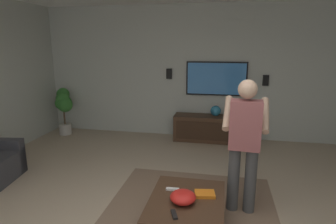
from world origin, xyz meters
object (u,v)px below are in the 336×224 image
Objects in this scene: media_console at (214,129)px; vase_round at (216,111)px; tv at (216,79)px; remote_black at (175,214)px; bowl at (183,197)px; book at (205,194)px; wall_speaker_left at (266,80)px; coffee_table at (186,208)px; wall_speaker_right at (169,74)px; remote_white at (173,189)px; potted_plant_tall at (64,105)px; person_standing at (244,139)px.

vase_round reaches higher than media_console.
tv is 3.82m from remote_black.
book is at bearing -49.14° from bowl.
vase_round is (-0.21, -0.02, -0.66)m from tv.
tv reaches higher than media_console.
vase_round is 1.20m from wall_speaker_left.
remote_black is 4.02m from wall_speaker_left.
coffee_table is 0.18m from bowl.
remote_black is (-0.32, 0.07, 0.12)m from coffee_table.
wall_speaker_right is (0.22, 1.04, 0.74)m from vase_round.
wall_speaker_right is at bearing -90.74° from tv.
potted_plant_tall is at bearing -45.63° from remote_white.
person_standing is at bearing -122.30° from potted_plant_tall.
book is at bearing 0.20° from tv.
coffee_table is 6.67× the size of remote_white.
media_console is 3.03m from book.
vase_round is 1.00× the size of wall_speaker_right.
tv is at bearing 12.94° from person_standing.
bowl is 3.77m from wall_speaker_left.
wall_speaker_left is (3.72, -1.26, 0.89)m from remote_black.
wall_speaker_right is at bearing 14.08° from coffee_table.
media_console is 0.39m from vase_round.
book is (-3.27, -0.01, -0.90)m from tv.
remote_black is at bearing 161.31° from wall_speaker_left.
potted_plant_tall is at bearing 95.48° from wall_speaker_left.
media_console reaches higher than remote_white.
potted_plant_tall is 4.44m from book.
vase_round is (0.03, -0.02, 0.39)m from media_console.
wall_speaker_left is at bearing 140.74° from remote_black.
coffee_table is 4.55× the size of wall_speaker_right.
media_console is 7.73× the size of book.
coffee_table is 0.27m from remote_white.
person_standing is at bearing 168.50° from wall_speaker_left.
vase_round is (3.01, -0.38, 0.25)m from remote_white.
media_console is 1.33× the size of tv.
person_standing is 1.54× the size of potted_plant_tall.
bowl is 1.26× the size of wall_speaker_left.
wall_speaker_left is at bearing -77.43° from vase_round.
person_standing reaches higher than book.
book is 1.00× the size of wall_speaker_right.
book is at bearing -57.43° from coffee_table.
person_standing is 5.93× the size of bowl.
book is (-2.86, -3.39, -0.28)m from potted_plant_tall.
bowl is 1.84× the size of remote_black.
media_console is at bearing -99.53° from remote_white.
remote_white is at bearing 172.90° from vase_round.
remote_black is 0.68× the size of wall_speaker_right.
potted_plant_tall is 4.55m from remote_black.
book reaches higher than coffee_table.
vase_round reaches higher than bowl.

